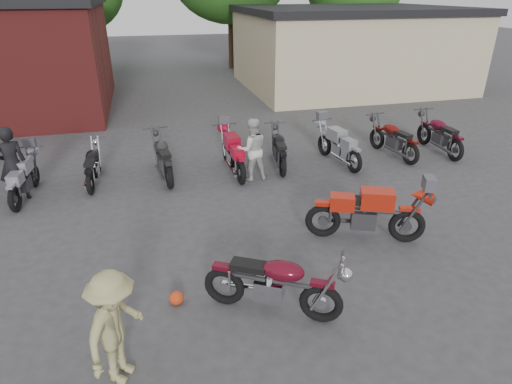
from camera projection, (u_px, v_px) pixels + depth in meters
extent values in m
plane|color=#363639|center=(264.00, 295.00, 6.96)|extent=(90.00, 90.00, 0.00)
cube|color=tan|center=(348.00, 51.00, 21.26)|extent=(10.00, 8.00, 3.50)
ellipsoid|color=#B53413|center=(176.00, 298.00, 6.72)|extent=(0.26, 0.26, 0.22)
imported|color=black|center=(12.00, 164.00, 9.75)|extent=(0.77, 0.66, 1.78)
imported|color=#BCBCB8|center=(252.00, 149.00, 10.89)|extent=(0.79, 0.62, 1.62)
imported|color=#9B9560|center=(116.00, 328.00, 5.17)|extent=(1.03, 1.18, 1.59)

